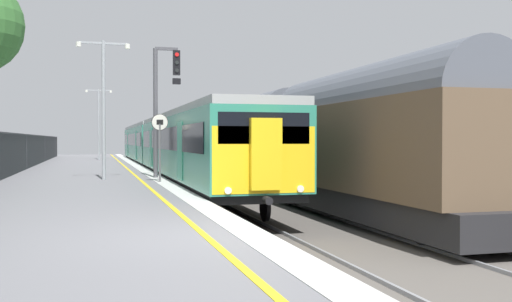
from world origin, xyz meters
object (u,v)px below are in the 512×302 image
object	(u,v)px
freight_train_adjacent_track	(226,139)
speed_limit_sign	(160,138)
signal_gantry	(162,97)
platform_lamp_far	(99,118)
commuter_train_at_platform	(166,144)
platform_lamp_mid	(104,97)

from	to	relation	value
freight_train_adjacent_track	speed_limit_sign	world-z (taller)	freight_train_adjacent_track
signal_gantry	platform_lamp_far	distance (m)	22.96
signal_gantry	speed_limit_sign	bearing A→B (deg)	-98.24
commuter_train_at_platform	signal_gantry	world-z (taller)	signal_gantry
commuter_train_at_platform	platform_lamp_far	distance (m)	12.56
commuter_train_at_platform	freight_train_adjacent_track	size ratio (longest dim) A/B	0.79
freight_train_adjacent_track	platform_lamp_mid	distance (m)	15.57
commuter_train_at_platform	platform_lamp_far	world-z (taller)	platform_lamp_far
commuter_train_at_platform	platform_lamp_far	xyz separation A→B (m)	(-3.78, 11.82, 1.96)
speed_limit_sign	platform_lamp_mid	distance (m)	3.07
platform_lamp_mid	platform_lamp_far	size ratio (longest dim) A/B	0.97
freight_train_adjacent_track	signal_gantry	distance (m)	13.92
commuter_train_at_platform	platform_lamp_mid	size ratio (longest dim) A/B	7.89
speed_limit_sign	platform_lamp_far	distance (m)	25.48
commuter_train_at_platform	signal_gantry	size ratio (longest dim) A/B	7.95
platform_lamp_far	speed_limit_sign	bearing A→B (deg)	-85.64
speed_limit_sign	signal_gantry	bearing A→B (deg)	81.76
signal_gantry	platform_lamp_mid	size ratio (longest dim) A/B	0.99
commuter_train_at_platform	speed_limit_sign	distance (m)	13.66
speed_limit_sign	platform_lamp_far	size ratio (longest dim) A/B	0.45
freight_train_adjacent_track	platform_lamp_far	size ratio (longest dim) A/B	9.67
signal_gantry	platform_lamp_mid	bearing A→B (deg)	-162.72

